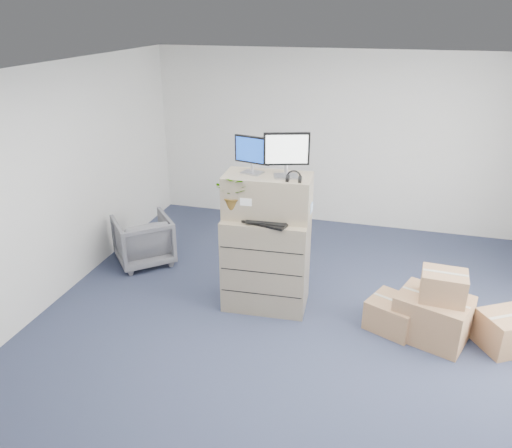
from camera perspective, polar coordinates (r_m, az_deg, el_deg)
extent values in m
plane|color=#272D47|center=(5.60, 3.96, -13.43)|extent=(7.00, 7.00, 0.00)
cube|color=silver|center=(8.19, 9.31, 9.39)|extent=(6.00, 0.02, 2.80)
cube|color=#9D896C|center=(5.95, 1.17, -4.36)|extent=(1.02, 0.66, 1.15)
cube|color=#9D896C|center=(5.67, 1.34, 3.24)|extent=(1.01, 0.55, 0.49)
cube|color=#99999E|center=(5.65, -0.43, 5.90)|extent=(0.26, 0.21, 0.02)
cylinder|color=#99999E|center=(5.63, -0.43, 6.47)|extent=(0.04, 0.04, 0.10)
cube|color=black|center=(5.57, -0.44, 8.48)|extent=(0.42, 0.13, 0.31)
cube|color=navy|center=(5.56, -0.52, 8.44)|extent=(0.38, 0.09, 0.27)
cube|color=#99999E|center=(5.53, 3.44, 5.50)|extent=(0.31, 0.26, 0.02)
cylinder|color=#99999E|center=(5.51, 3.46, 6.17)|extent=(0.04, 0.04, 0.12)
cube|color=black|center=(5.45, 3.52, 8.57)|extent=(0.49, 0.18, 0.36)
cube|color=silver|center=(5.43, 3.54, 8.51)|extent=(0.44, 0.14, 0.31)
torus|color=black|center=(5.37, 4.35, 5.32)|extent=(0.17, 0.03, 0.16)
cube|color=black|center=(5.54, 1.10, 0.17)|extent=(0.54, 0.32, 0.03)
ellipsoid|color=silver|center=(5.54, 4.14, 0.15)|extent=(0.11, 0.08, 0.03)
cylinder|color=#989CA1|center=(5.68, 2.03, 2.33)|extent=(0.09, 0.09, 0.32)
cube|color=silver|center=(5.71, 1.26, 0.83)|extent=(0.06, 0.05, 0.02)
cube|color=black|center=(5.68, 1.26, 1.45)|extent=(0.06, 0.04, 0.11)
cube|color=black|center=(5.75, 4.31, 1.16)|extent=(0.23, 0.20, 0.06)
cube|color=#3E7AD5|center=(5.73, 5.07, 1.95)|extent=(0.28, 0.14, 0.10)
cylinder|color=#A8C59F|center=(5.70, -2.39, 0.76)|extent=(0.20, 0.20, 0.02)
cylinder|color=black|center=(5.67, -2.40, 1.43)|extent=(0.17, 0.17, 0.13)
imported|color=#255C1A|center=(5.61, -2.43, 3.07)|extent=(0.45, 0.48, 0.34)
imported|color=#56565A|center=(7.20, -12.76, -1.54)|extent=(1.01, 1.00, 0.76)
cube|color=#A2764E|center=(5.86, 19.49, -10.02)|extent=(0.89, 0.79, 0.51)
cube|color=#A2764E|center=(6.05, 26.82, -10.84)|extent=(0.70, 0.66, 0.40)
cube|color=#A2764E|center=(5.93, 15.43, -9.93)|extent=(0.68, 0.65, 0.35)
cube|color=#A2764E|center=(5.63, 20.63, -6.66)|extent=(0.48, 0.39, 0.32)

